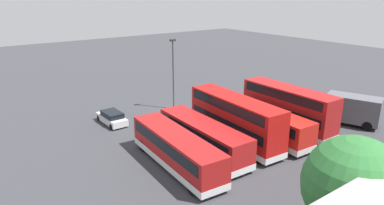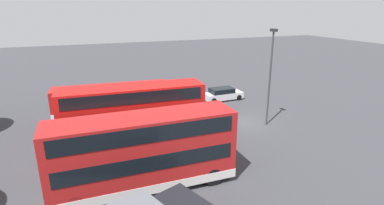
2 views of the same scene
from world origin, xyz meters
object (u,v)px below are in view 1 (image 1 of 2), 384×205
bus_double_decker_third (235,119)px  car_hatchback_silver (112,118)px  bus_single_deck_fourth (203,137)px  lamp_post_tall (173,69)px  bus_single_deck_second (265,123)px  box_truck_blue (345,108)px  bus_double_decker_near_end (288,107)px  bus_single_deck_fifth (176,149)px

bus_double_decker_third → car_hatchback_silver: (7.42, -11.70, -1.75)m
bus_single_deck_fourth → lamp_post_tall: bearing=-111.6°
bus_single_deck_fourth → bus_single_deck_second: bearing=172.7°
bus_single_deck_fourth → box_truck_blue: size_ratio=1.38×
bus_double_decker_near_end → car_hatchback_silver: (14.24, -12.41, -1.75)m
bus_single_deck_fifth → lamp_post_tall: lamp_post_tall is taller
bus_double_decker_near_end → bus_double_decker_third: 6.86m
bus_single_deck_fourth → bus_double_decker_near_end: bearing=176.3°
bus_single_deck_fifth → bus_double_decker_third: bearing=-174.2°
bus_double_decker_third → bus_double_decker_near_end: bearing=174.1°
box_truck_blue → lamp_post_tall: 19.95m
bus_double_decker_near_end → box_truck_blue: bearing=159.4°
bus_double_decker_near_end → bus_single_deck_fourth: bus_double_decker_near_end is taller
bus_single_deck_fourth → box_truck_blue: bearing=169.6°
bus_double_decker_near_end → bus_single_deck_second: (3.56, 0.22, -0.83)m
box_truck_blue → car_hatchback_silver: (20.87, -14.91, -1.01)m
lamp_post_tall → bus_single_deck_fourth: bearing=68.4°
car_hatchback_silver → bus_single_deck_fifth: bearing=91.0°
bus_single_deck_fourth → bus_single_deck_fifth: 3.43m
bus_single_deck_second → bus_single_deck_fifth: bearing=-1.1°
bus_double_decker_third → lamp_post_tall: lamp_post_tall is taller
bus_double_decker_near_end → bus_double_decker_third: bearing=-5.9°
bus_single_deck_second → box_truck_blue: bearing=167.4°
bus_double_decker_near_end → bus_single_deck_fifth: size_ratio=0.93×
lamp_post_tall → bus_double_decker_third: bearing=85.7°
bus_double_decker_third → box_truck_blue: bus_double_decker_third is taller
bus_single_deck_fifth → box_truck_blue: (-20.65, 2.48, 0.08)m
bus_double_decker_near_end → bus_double_decker_third: size_ratio=0.95×
bus_single_deck_fourth → box_truck_blue: box_truck_blue is taller
bus_single_deck_fourth → lamp_post_tall: 13.31m
bus_double_decker_third → bus_single_deck_second: bearing=164.0°
bus_double_decker_near_end → bus_double_decker_third: same height
bus_double_decker_near_end → lamp_post_tall: 14.21m
box_truck_blue → lamp_post_tall: size_ratio=0.92×
bus_double_decker_near_end → bus_single_deck_fifth: bearing=0.1°
bus_single_deck_fourth → car_hatchback_silver: size_ratio=2.42×
box_truck_blue → car_hatchback_silver: box_truck_blue is taller
box_truck_blue → car_hatchback_silver: 25.66m
bus_single_deck_fifth → car_hatchback_silver: size_ratio=2.55×
bus_double_decker_third → lamp_post_tall: 12.25m
bus_single_deck_fifth → lamp_post_tall: 15.42m
bus_double_decker_third → car_hatchback_silver: bearing=-57.6°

